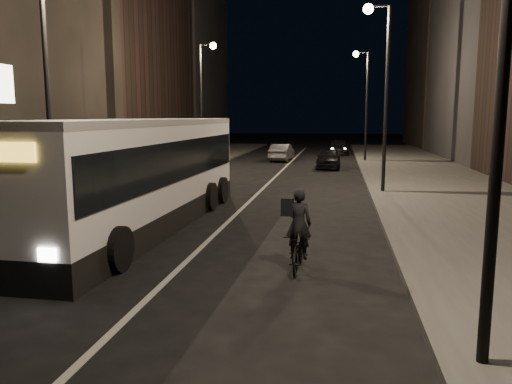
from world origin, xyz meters
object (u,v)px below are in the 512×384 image
at_px(cyclist_on_bicycle, 299,243).
at_px(city_bus, 141,169).
at_px(streetlight_left_near, 53,56).
at_px(car_far, 339,147).
at_px(streetlight_right_far, 363,91).
at_px(car_near, 328,158).
at_px(car_mid, 282,152).
at_px(streetlight_left_far, 204,88).
at_px(streetlight_right_mid, 381,73).

bearing_deg(cyclist_on_bicycle, city_bus, 146.83).
xyz_separation_m(streetlight_left_near, car_far, (8.93, 31.85, -4.70)).
xyz_separation_m(streetlight_right_far, car_far, (-1.73, 7.85, -4.70)).
bearing_deg(city_bus, streetlight_right_far, 73.34).
xyz_separation_m(car_near, car_mid, (-3.74, 5.05, -0.01)).
bearing_deg(streetlight_left_far, cyclist_on_bicycle, -69.70).
bearing_deg(car_mid, cyclist_on_bicycle, 100.75).
distance_m(streetlight_right_mid, streetlight_right_far, 16.00).
bearing_deg(streetlight_left_near, car_near, 66.52).
height_order(streetlight_right_mid, car_far, streetlight_right_mid).
bearing_deg(cyclist_on_bicycle, streetlight_right_mid, 79.58).
relative_size(streetlight_right_mid, streetlight_right_far, 1.00).
height_order(streetlight_right_mid, streetlight_right_far, same).
xyz_separation_m(streetlight_right_far, city_bus, (-7.85, -24.12, -3.51)).
bearing_deg(car_near, streetlight_right_far, 65.15).
xyz_separation_m(streetlight_right_mid, cyclist_on_bicycle, (-2.59, -11.82, -4.72)).
relative_size(streetlight_right_mid, streetlight_left_near, 1.00).
height_order(cyclist_on_bicycle, car_mid, cyclist_on_bicycle).
distance_m(streetlight_right_far, car_mid, 7.72).
bearing_deg(streetlight_left_far, city_bus, -81.18).
bearing_deg(streetlight_left_far, streetlight_right_far, 29.36).
distance_m(streetlight_right_mid, city_bus, 11.83).
bearing_deg(streetlight_left_near, cyclist_on_bicycle, -25.32).
height_order(streetlight_right_far, car_near, streetlight_right_far).
height_order(city_bus, cyclist_on_bicycle, city_bus).
relative_size(streetlight_right_mid, car_mid, 2.01).
bearing_deg(car_near, streetlight_right_mid, -76.87).
height_order(streetlight_right_far, city_bus, streetlight_right_far).
bearing_deg(car_far, car_mid, -121.91).
relative_size(cyclist_on_bicycle, car_near, 0.49).
bearing_deg(car_mid, streetlight_right_far, -177.38).
bearing_deg(car_far, cyclist_on_bicycle, -93.71).
xyz_separation_m(streetlight_right_mid, city_bus, (-7.85, -8.12, -3.51)).
bearing_deg(city_bus, car_far, 80.53).
distance_m(car_mid, car_far, 8.91).
bearing_deg(city_bus, streetlight_left_far, 100.19).
xyz_separation_m(streetlight_right_far, car_near, (-2.39, -4.96, -4.69)).
height_order(streetlight_right_far, car_mid, streetlight_right_far).
relative_size(city_bus, car_mid, 3.15).
xyz_separation_m(streetlight_right_far, streetlight_left_far, (-10.66, -6.00, 0.00)).
distance_m(city_bus, car_far, 32.57).
bearing_deg(cyclist_on_bicycle, streetlight_left_far, 112.25).
height_order(streetlight_left_near, car_far, streetlight_left_near).
bearing_deg(streetlight_left_near, city_bus, -2.44).
xyz_separation_m(city_bus, cyclist_on_bicycle, (5.26, -3.70, -1.21)).
relative_size(streetlight_right_mid, car_near, 2.06).
bearing_deg(streetlight_left_far, car_mid, 53.37).
bearing_deg(streetlight_right_far, cyclist_on_bicycle, -95.33).
bearing_deg(streetlight_left_far, streetlight_right_mid, -43.16).
relative_size(city_bus, car_near, 3.22).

